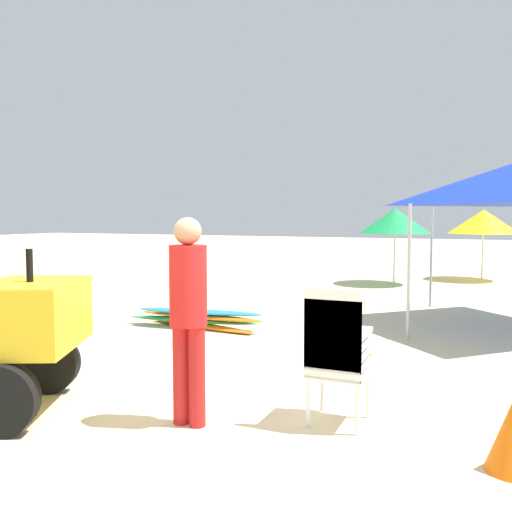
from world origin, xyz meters
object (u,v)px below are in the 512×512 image
(stacked_plastic_chairs, at_px, (336,346))
(traffic_cone_far, at_px, (359,336))
(beach_umbrella_left, at_px, (395,221))
(beach_umbrella_far, at_px, (483,222))
(surfboard_pile, at_px, (198,318))
(lifeguard_near_center, at_px, (188,306))

(stacked_plastic_chairs, xyz_separation_m, traffic_cone_far, (-0.37, 2.50, -0.47))
(beach_umbrella_left, xyz_separation_m, beach_umbrella_far, (2.10, 1.94, -0.03))
(surfboard_pile, bearing_deg, stacked_plastic_chairs, -44.84)
(beach_umbrella_far, bearing_deg, surfboard_pile, -114.48)
(stacked_plastic_chairs, relative_size, beach_umbrella_left, 0.60)
(stacked_plastic_chairs, height_order, beach_umbrella_left, beach_umbrella_left)
(beach_umbrella_far, xyz_separation_m, traffic_cone_far, (-1.31, -9.47, -1.40))
(surfboard_pile, relative_size, beach_umbrella_left, 1.20)
(stacked_plastic_chairs, relative_size, traffic_cone_far, 2.57)
(beach_umbrella_left, bearing_deg, traffic_cone_far, -83.99)
(surfboard_pile, distance_m, beach_umbrella_left, 7.36)
(stacked_plastic_chairs, height_order, traffic_cone_far, stacked_plastic_chairs)
(lifeguard_near_center, distance_m, traffic_cone_far, 3.17)
(stacked_plastic_chairs, bearing_deg, surfboard_pile, 135.16)
(beach_umbrella_left, height_order, beach_umbrella_far, beach_umbrella_left)
(lifeguard_near_center, bearing_deg, surfboard_pile, 118.65)
(traffic_cone_far, bearing_deg, beach_umbrella_far, 82.13)
(stacked_plastic_chairs, relative_size, lifeguard_near_center, 0.67)
(lifeguard_near_center, bearing_deg, beach_umbrella_far, 80.37)
(surfboard_pile, height_order, traffic_cone_far, traffic_cone_far)
(beach_umbrella_far, bearing_deg, lifeguard_near_center, -99.63)
(lifeguard_near_center, xyz_separation_m, traffic_cone_far, (0.80, 2.96, -0.80))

